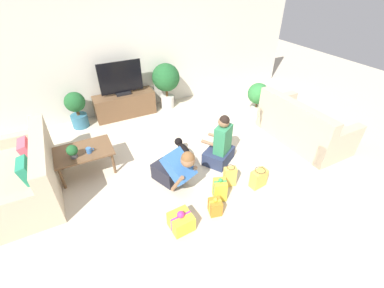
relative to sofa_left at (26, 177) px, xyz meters
name	(u,v)px	position (x,y,z in m)	size (l,w,h in m)	color
ground_plane	(187,167)	(2.39, -0.57, -0.31)	(16.00, 16.00, 0.00)	beige
wall_back	(133,53)	(2.39, 2.06, 0.99)	(8.40, 0.06, 2.60)	beige
sofa_left	(26,177)	(0.00, 0.00, 0.00)	(0.92, 1.72, 0.87)	#C6B293
sofa_right	(302,126)	(4.78, -0.82, 0.00)	(0.92, 1.72, 0.87)	#C6B293
coffee_table	(84,153)	(0.85, 0.12, 0.08)	(0.91, 0.63, 0.44)	brown
tv_console	(125,105)	(1.97, 1.78, -0.04)	(1.33, 0.44, 0.53)	brown
tv	(121,80)	(1.97, 1.78, 0.55)	(0.93, 0.20, 0.72)	black
potted_plant_back_right	(166,80)	(2.99, 1.73, 0.38)	(0.64, 0.64, 1.08)	beige
potted_plant_corner_right	(258,95)	(4.63, 0.39, 0.20)	(0.46, 0.46, 0.78)	beige
potted_plant_back_left	(76,108)	(0.95, 1.73, 0.14)	(0.41, 0.41, 0.79)	#336B84
person_kneeling	(175,168)	(2.03, -0.88, 0.04)	(0.57, 0.81, 0.79)	#23232D
person_sitting	(220,146)	(2.98, -0.68, 0.03)	(0.65, 0.62, 0.94)	#283351
dog	(183,148)	(2.45, -0.27, -0.11)	(0.16, 0.58, 0.31)	black
gift_box_a	(220,189)	(2.51, -1.42, -0.14)	(0.24, 0.25, 0.38)	yellow
gift_box_b	(181,221)	(1.77, -1.64, -0.19)	(0.31, 0.30, 0.30)	yellow
gift_box_c	(215,207)	(2.30, -1.63, -0.19)	(0.20, 0.21, 0.29)	orange
gift_bag_a	(230,176)	(2.80, -1.26, -0.13)	(0.21, 0.15, 0.37)	#E5B74C
gift_bag_b	(259,178)	(3.19, -1.48, -0.15)	(0.27, 0.18, 0.33)	#E5B74C
mug	(89,150)	(0.94, 0.01, 0.17)	(0.12, 0.08, 0.09)	#386BAD
tabletop_plant	(72,151)	(0.71, -0.01, 0.25)	(0.17, 0.17, 0.22)	#4C4C51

